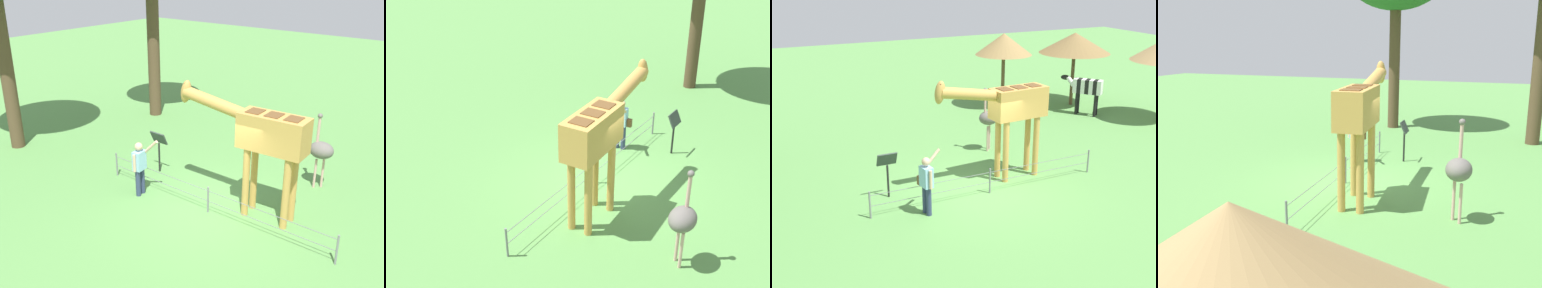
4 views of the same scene
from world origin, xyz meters
TOP-DOWN VIEW (x-y plane):
  - ground_plane at (0.00, 0.00)m, footprint 60.00×60.00m
  - giraffe at (-1.06, -0.56)m, footprint 3.65×0.80m
  - visitor at (2.08, 0.58)m, footprint 0.65×0.58m
  - ostrich at (-1.66, -2.95)m, footprint 0.70×0.56m
  - info_sign at (2.68, -0.84)m, footprint 0.56×0.21m
  - wire_fence at (0.00, 0.19)m, footprint 7.05×0.05m

SIDE VIEW (x-z plane):
  - ground_plane at x=0.00m, z-range 0.00..0.00m
  - wire_fence at x=0.00m, z-range 0.03..0.78m
  - visitor at x=2.08m, z-range 0.06..1.75m
  - info_sign at x=2.68m, z-range 0.29..1.61m
  - ostrich at x=-1.66m, z-range 0.05..2.30m
  - giraffe at x=-1.06m, z-range 0.56..3.85m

